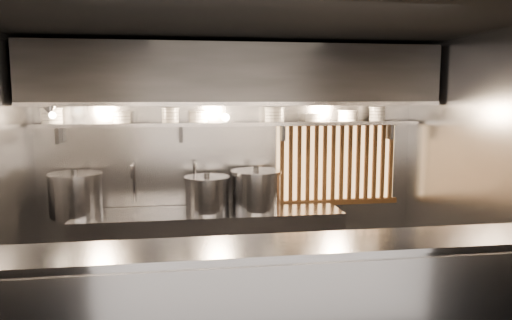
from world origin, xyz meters
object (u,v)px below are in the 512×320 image
object	(u,v)px
stock_pot_mid	(207,194)
heat_lamp	(50,109)
stock_pot_right	(256,190)
stock_pot_left	(76,194)
pendant_bulb	(226,117)

from	to	relation	value
stock_pot_mid	heat_lamp	bearing A→B (deg)	-170.79
stock_pot_mid	stock_pot_right	world-z (taller)	stock_pot_right
stock_pot_left	stock_pot_mid	xyz separation A→B (m)	(1.43, -0.05, -0.03)
stock_pot_left	stock_pot_right	world-z (taller)	stock_pot_left
stock_pot_mid	stock_pot_right	distance (m)	0.56
pendant_bulb	heat_lamp	bearing A→B (deg)	-169.00
stock_pot_right	stock_pot_left	bearing A→B (deg)	179.23
heat_lamp	stock_pot_right	distance (m)	2.35
pendant_bulb	stock_pot_left	xyz separation A→B (m)	(-1.65, -0.04, -0.83)
heat_lamp	stock_pot_left	xyz separation A→B (m)	(0.15, 0.31, -0.93)
pendant_bulb	stock_pot_right	bearing A→B (deg)	-11.55
pendant_bulb	stock_pot_right	distance (m)	0.90
heat_lamp	stock_pot_right	bearing A→B (deg)	7.48
heat_lamp	stock_pot_left	distance (m)	0.99
pendant_bulb	stock_pot_right	size ratio (longest dim) A/B	0.26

